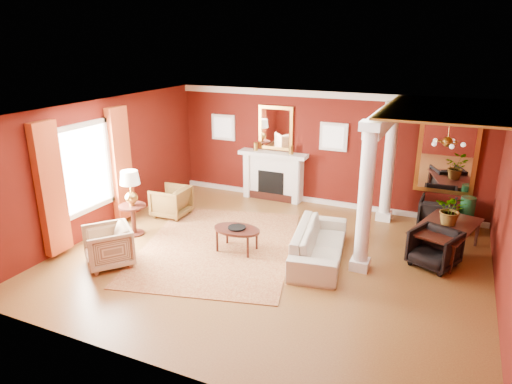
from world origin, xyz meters
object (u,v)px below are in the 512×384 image
at_px(armchair_stripe, 108,244).
at_px(coffee_table, 237,231).
at_px(dining_table, 448,232).
at_px(side_table, 131,192).
at_px(armchair_leopard, 171,200).
at_px(sofa, 320,238).

relative_size(armchair_stripe, coffee_table, 0.87).
distance_m(armchair_stripe, dining_table, 6.63).
xyz_separation_m(armchair_stripe, coffee_table, (1.96, 1.54, 0.03)).
distance_m(coffee_table, side_table, 2.51).
bearing_deg(side_table, coffee_table, 4.27).
height_order(armchair_leopard, armchair_stripe, armchair_stripe).
bearing_deg(sofa, coffee_table, 92.28).
xyz_separation_m(coffee_table, dining_table, (3.88, 1.60, 0.03)).
height_order(sofa, coffee_table, sofa).
bearing_deg(dining_table, sofa, 135.45).
height_order(sofa, armchair_leopard, sofa).
xyz_separation_m(armchair_leopard, side_table, (-0.13, -1.26, 0.57)).
relative_size(sofa, armchair_leopard, 2.81).
height_order(armchair_leopard, dining_table, dining_table).
bearing_deg(armchair_leopard, sofa, 77.20).
bearing_deg(dining_table, armchair_stripe, 134.34).
bearing_deg(armchair_leopard, armchair_stripe, 5.66).
bearing_deg(coffee_table, dining_table, 22.35).
bearing_deg(side_table, armchair_stripe, -70.17).
height_order(armchair_leopard, side_table, side_table).
relative_size(armchair_leopard, coffee_table, 0.83).
height_order(armchair_leopard, coffee_table, armchair_leopard).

